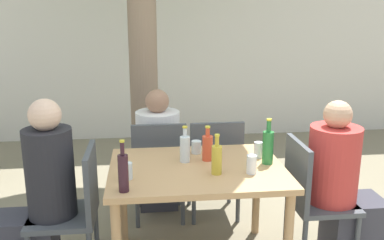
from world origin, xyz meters
The scene contains 18 objects.
cafe_building_wall centered at (0.00, 3.21, 1.40)m, with size 10.00×0.08×2.80m.
dining_table_front centered at (0.00, 0.00, 0.65)m, with size 1.18×0.89×0.74m.
patio_chair_0 centered at (-0.82, 0.00, 0.50)m, with size 0.44×0.44×0.89m.
patio_chair_1 centered at (0.82, 0.00, 0.50)m, with size 0.44×0.44×0.89m.
patio_chair_2 centered at (-0.24, 0.68, 0.50)m, with size 0.44×0.44×0.89m.
patio_chair_3 centered at (0.24, 0.68, 0.50)m, with size 0.44×0.44×0.89m.
person_seated_0 centered at (-1.06, 0.00, 0.55)m, with size 0.56×0.32×1.24m.
person_seated_1 centered at (1.06, 0.00, 0.53)m, with size 0.58×0.36×1.18m.
person_seated_2 centered at (-0.24, 0.91, 0.51)m, with size 0.38×0.59×1.13m.
green_bottle_0 centered at (0.49, 0.01, 0.87)m, with size 0.08×0.08×0.32m.
water_bottle_1 centered at (-0.07, 0.11, 0.84)m, with size 0.07×0.07×0.26m.
oil_cruet_2 centered at (0.11, -0.14, 0.85)m, with size 0.07×0.07×0.27m.
soda_bottle_3 centered at (0.09, 0.12, 0.84)m, with size 0.08×0.08×0.25m.
wine_bottle_4 centered at (-0.48, -0.35, 0.87)m, with size 0.06×0.06×0.32m.
drinking_glass_0 centered at (0.03, 0.28, 0.79)m, with size 0.07×0.07×0.09m.
drinking_glass_1 centered at (-0.46, -0.16, 0.80)m, with size 0.07×0.07×0.11m.
drinking_glass_2 centered at (0.34, -0.16, 0.81)m, with size 0.07×0.07×0.12m.
drinking_glass_3 centered at (0.46, 0.14, 0.80)m, with size 0.06×0.06×0.12m.
Camera 1 is at (-0.34, -2.71, 1.79)m, focal length 40.00 mm.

